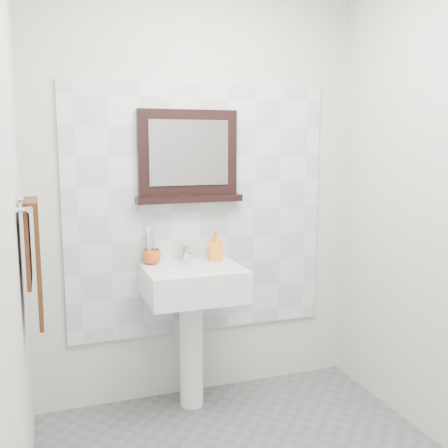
{
  "coord_description": "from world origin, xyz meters",
  "views": [
    {
      "loc": [
        -0.9,
        -1.93,
        1.56
      ],
      "look_at": [
        -0.03,
        0.55,
        1.15
      ],
      "focal_mm": 42.0,
      "sensor_mm": 36.0,
      "label": 1
    }
  ],
  "objects_px": {
    "soap_dispenser": "(215,246)",
    "framed_mirror": "(188,159)",
    "toothbrush_cup": "(151,257)",
    "hand_towel": "(34,252)",
    "pedestal_sink": "(193,298)"
  },
  "relations": [
    {
      "from": "pedestal_sink",
      "to": "soap_dispenser",
      "type": "bearing_deg",
      "value": 33.46
    },
    {
      "from": "framed_mirror",
      "to": "hand_towel",
      "type": "relative_size",
      "value": 1.15
    },
    {
      "from": "soap_dispenser",
      "to": "hand_towel",
      "type": "height_order",
      "value": "hand_towel"
    },
    {
      "from": "framed_mirror",
      "to": "hand_towel",
      "type": "xyz_separation_m",
      "value": [
        -0.87,
        -0.59,
        -0.38
      ]
    },
    {
      "from": "pedestal_sink",
      "to": "hand_towel",
      "type": "xyz_separation_m",
      "value": [
        -0.84,
        -0.41,
        0.41
      ]
    },
    {
      "from": "toothbrush_cup",
      "to": "pedestal_sink",
      "type": "bearing_deg",
      "value": -35.25
    },
    {
      "from": "soap_dispenser",
      "to": "framed_mirror",
      "type": "xyz_separation_m",
      "value": [
        -0.14,
        0.07,
        0.52
      ]
    },
    {
      "from": "toothbrush_cup",
      "to": "framed_mirror",
      "type": "bearing_deg",
      "value": 9.62
    },
    {
      "from": "toothbrush_cup",
      "to": "framed_mirror",
      "type": "relative_size",
      "value": 0.17
    },
    {
      "from": "toothbrush_cup",
      "to": "framed_mirror",
      "type": "height_order",
      "value": "framed_mirror"
    },
    {
      "from": "pedestal_sink",
      "to": "hand_towel",
      "type": "relative_size",
      "value": 1.75
    },
    {
      "from": "toothbrush_cup",
      "to": "soap_dispenser",
      "type": "bearing_deg",
      "value": -4.44
    },
    {
      "from": "toothbrush_cup",
      "to": "hand_towel",
      "type": "distance_m",
      "value": 0.86
    },
    {
      "from": "toothbrush_cup",
      "to": "soap_dispenser",
      "type": "height_order",
      "value": "soap_dispenser"
    },
    {
      "from": "soap_dispenser",
      "to": "framed_mirror",
      "type": "relative_size",
      "value": 0.28
    }
  ]
}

